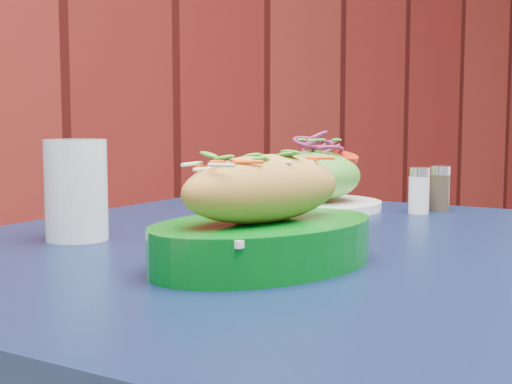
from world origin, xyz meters
TOP-DOWN VIEW (x-y plane):
  - cafe_table at (-0.38, 1.41)m, footprint 1.03×1.03m
  - banh_mi_basket at (-0.49, 1.38)m, footprint 0.24×0.17m
  - salad_plate at (-0.19, 1.64)m, footprint 0.19×0.19m
  - water_glass at (-0.57, 1.61)m, footprint 0.07×0.07m
  - salt_shaker at (-0.11, 1.51)m, footprint 0.03×0.03m
  - pepper_shaker at (-0.06, 1.51)m, footprint 0.03×0.03m

SIDE VIEW (x-z plane):
  - cafe_table at x=-0.38m, z-range 0.29..1.04m
  - salt_shaker at x=-0.11m, z-range 0.75..0.81m
  - pepper_shaker at x=-0.06m, z-range 0.75..0.81m
  - salad_plate at x=-0.19m, z-range 0.74..0.84m
  - banh_mi_basket at x=-0.49m, z-range 0.74..0.84m
  - water_glass at x=-0.57m, z-range 0.75..0.86m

